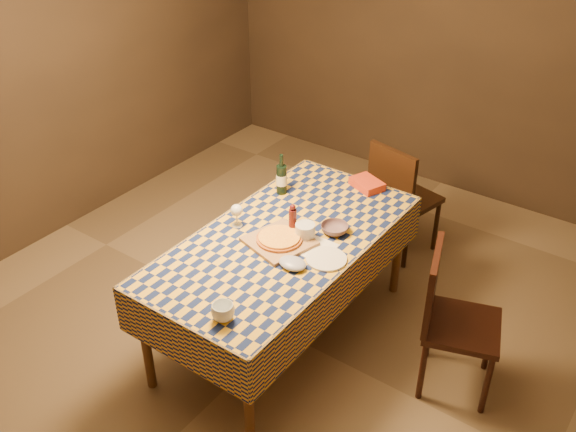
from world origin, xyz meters
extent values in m
plane|color=brown|center=(0.00, 0.00, 0.00)|extent=(5.00, 5.00, 0.00)
cube|color=#34271D|center=(0.00, 2.50, 1.35)|extent=(4.50, 0.10, 2.70)
cube|color=#34271D|center=(-2.25, 0.00, 1.35)|extent=(0.10, 5.00, 2.70)
cylinder|color=brown|center=(-0.38, -0.83, 0.38)|extent=(0.06, 0.06, 0.75)
cylinder|color=brown|center=(0.38, -0.83, 0.38)|extent=(0.06, 0.06, 0.75)
cylinder|color=brown|center=(-0.38, 0.83, 0.38)|extent=(0.06, 0.06, 0.75)
cylinder|color=brown|center=(0.38, 0.83, 0.38)|extent=(0.06, 0.06, 0.75)
cube|color=brown|center=(0.00, 0.00, 0.74)|extent=(0.90, 1.80, 0.03)
cube|color=olive|center=(0.00, 0.00, 0.76)|extent=(0.92, 1.82, 0.02)
cube|color=olive|center=(0.00, -0.92, 0.62)|extent=(0.94, 0.01, 0.30)
cube|color=olive|center=(0.00, 0.92, 0.62)|extent=(0.94, 0.01, 0.30)
cube|color=olive|center=(-0.47, 0.00, 0.62)|extent=(0.01, 1.84, 0.30)
cube|color=olive|center=(0.47, 0.00, 0.62)|extent=(0.01, 1.84, 0.30)
cube|color=#996F47|center=(0.01, -0.06, 0.78)|extent=(0.42, 0.42, 0.02)
cylinder|color=#A4511B|center=(0.01, -0.06, 0.80)|extent=(0.36, 0.36, 0.02)
cylinder|color=orange|center=(0.01, -0.06, 0.81)|extent=(0.33, 0.33, 0.01)
cylinder|color=#451012|center=(0.01, 0.08, 0.85)|extent=(0.06, 0.06, 0.16)
sphere|color=#451012|center=(0.01, 0.08, 0.95)|extent=(0.04, 0.04, 0.04)
imported|color=#5D464E|center=(0.22, 0.23, 0.80)|extent=(0.17, 0.17, 0.05)
cylinder|color=silver|center=(-0.31, -0.06, 0.77)|extent=(0.07, 0.07, 0.00)
cylinder|color=silver|center=(-0.31, -0.06, 0.81)|extent=(0.01, 0.01, 0.07)
sphere|color=silver|center=(-0.31, -0.06, 0.88)|extent=(0.08, 0.08, 0.08)
ellipsoid|color=#3C070B|center=(-0.31, -0.06, 0.87)|extent=(0.05, 0.05, 0.03)
cylinder|color=black|center=(-0.32, 0.43, 0.87)|extent=(0.08, 0.08, 0.20)
cylinder|color=black|center=(-0.32, 0.43, 1.01)|extent=(0.03, 0.03, 0.08)
cylinder|color=beige|center=(-0.32, 0.43, 0.87)|extent=(0.08, 0.08, 0.07)
cylinder|color=silver|center=(0.11, 0.07, 0.82)|extent=(0.13, 0.13, 0.10)
cube|color=red|center=(0.11, 0.82, 0.80)|extent=(0.26, 0.22, 0.05)
cylinder|color=silver|center=(0.33, -0.04, 0.78)|extent=(0.30, 0.30, 0.01)
imported|color=white|center=(0.18, -0.76, 0.82)|extent=(0.15, 0.15, 0.09)
cube|color=white|center=(0.18, 0.02, 0.77)|extent=(0.29, 0.22, 0.00)
ellipsoid|color=#9198B9|center=(0.21, -0.20, 0.79)|extent=(0.20, 0.18, 0.05)
cube|color=black|center=(0.17, 1.34, 0.45)|extent=(0.50, 0.50, 0.04)
cube|color=black|center=(0.13, 1.15, 0.70)|extent=(0.42, 0.13, 0.46)
cylinder|color=black|center=(0.39, 1.48, 0.21)|extent=(0.04, 0.04, 0.43)
cylinder|color=black|center=(0.04, 1.56, 0.21)|extent=(0.04, 0.04, 0.43)
cylinder|color=black|center=(0.31, 1.13, 0.21)|extent=(0.04, 0.04, 0.43)
cylinder|color=black|center=(-0.04, 1.21, 0.21)|extent=(0.04, 0.04, 0.43)
cube|color=black|center=(1.08, 0.25, 0.45)|extent=(0.53, 0.53, 0.04)
cube|color=black|center=(0.89, 0.19, 0.70)|extent=(0.17, 0.41, 0.46)
cylinder|color=black|center=(1.31, 0.14, 0.21)|extent=(0.04, 0.04, 0.43)
cylinder|color=black|center=(1.20, 0.48, 0.21)|extent=(0.04, 0.04, 0.43)
cylinder|color=black|center=(0.97, 0.02, 0.21)|extent=(0.04, 0.04, 0.43)
cylinder|color=black|center=(0.86, 0.37, 0.21)|extent=(0.04, 0.04, 0.43)
camera|label=1|loc=(1.88, -2.57, 2.95)|focal=40.00mm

